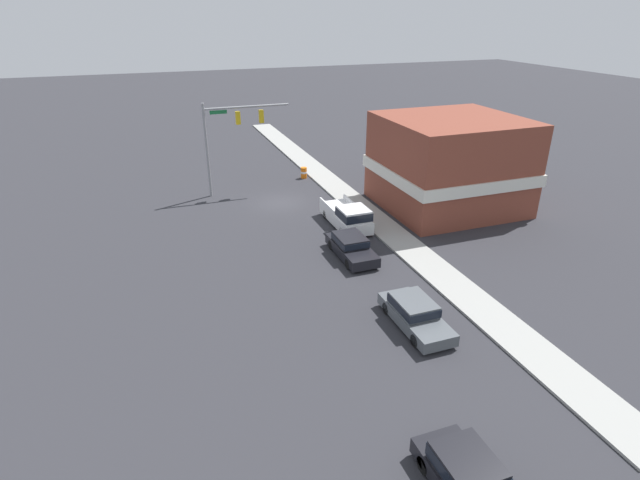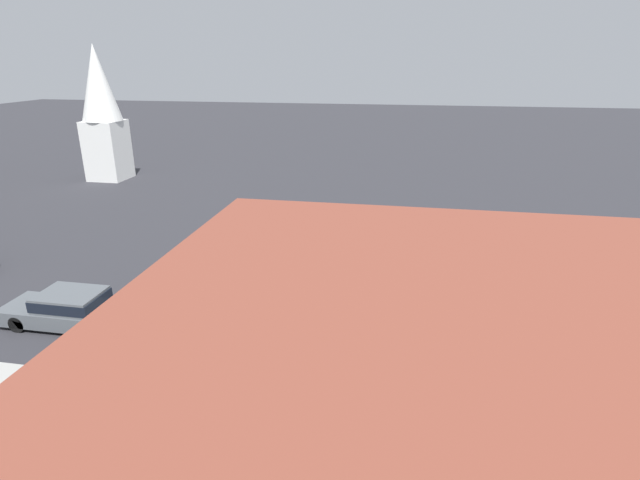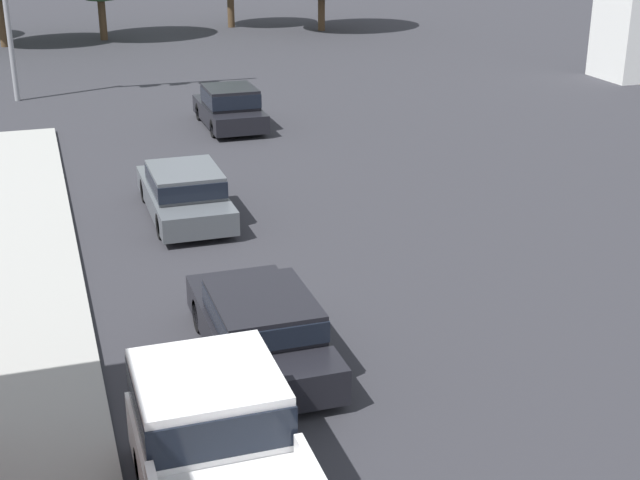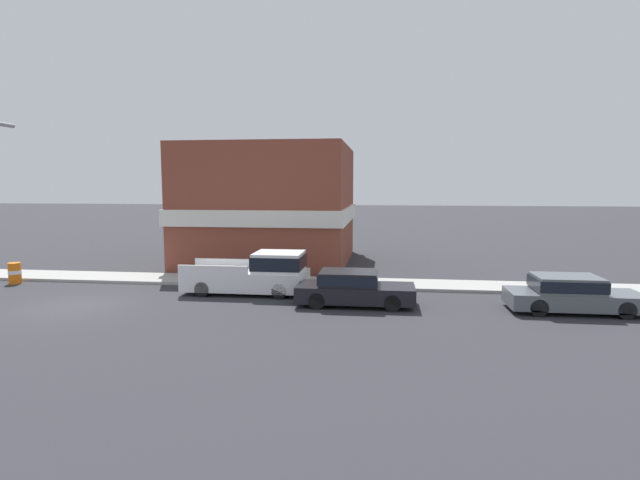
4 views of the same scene
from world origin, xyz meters
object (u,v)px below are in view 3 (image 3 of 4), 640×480
car_lead (261,325)px  car_oncoming (230,106)px  car_second_ahead (185,191)px  pickup_truck_parked (224,468)px

car_lead → car_oncoming: bearing=79.2°
car_second_ahead → pickup_truck_parked: (-1.69, -12.65, 0.19)m
car_second_ahead → car_oncoming: bearing=70.3°
car_second_ahead → pickup_truck_parked: size_ratio=0.89×
car_lead → pickup_truck_parked: bearing=-110.7°
car_lead → car_second_ahead: size_ratio=0.97×
car_second_ahead → pickup_truck_parked: bearing=-97.6°
car_oncoming → car_lead: bearing=79.2°
car_second_ahead → pickup_truck_parked: 12.76m
pickup_truck_parked → car_oncoming: bearing=77.1°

